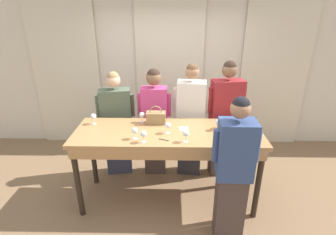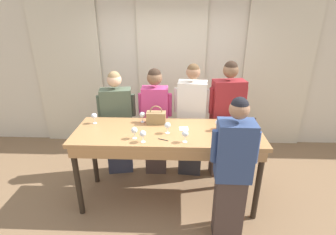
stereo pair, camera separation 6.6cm
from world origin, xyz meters
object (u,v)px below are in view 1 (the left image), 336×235
wine_bottle (253,133)px  wine_glass_back_mid (142,115)px  tasting_bar (168,140)px  handbag (156,117)px  wine_glass_back_left (218,122)px  guest_cream_sweater (190,121)px  wine_glass_front_right (168,125)px  host_pouring (233,171)px  guest_pink_top (155,121)px  wine_glass_center_right (93,117)px  guest_olive_jacket (117,124)px  wine_glass_front_mid (186,134)px  wine_glass_center_left (143,134)px  wine_glass_center_mid (135,131)px  wine_glass_front_left (223,121)px  guest_striped_shirt (225,119)px

wine_bottle → wine_glass_back_mid: (-1.32, 0.56, -0.02)m
tasting_bar → handbag: 0.37m
wine_glass_back_left → guest_cream_sweater: size_ratio=0.08×
wine_glass_front_right → host_pouring: size_ratio=0.08×
guest_pink_top → host_pouring: size_ratio=0.99×
wine_glass_front_right → wine_glass_back_left: 0.64m
wine_glass_back_left → guest_cream_sweater: 0.72m
wine_glass_front_right → wine_glass_center_right: (-0.98, 0.26, 0.00)m
wine_glass_back_left → wine_glass_back_mid: same height
guest_olive_jacket → guest_pink_top: (0.58, -0.00, 0.05)m
guest_cream_sweater → host_pouring: bearing=-73.4°
wine_glass_front_mid → wine_glass_back_left: same height
wine_glass_front_right → guest_cream_sweater: 0.82m
wine_glass_back_left → wine_glass_back_mid: 1.01m
wine_glass_center_left → wine_glass_back_mid: same height
wine_glass_center_mid → wine_glass_back_left: (1.01, 0.26, 0.00)m
wine_bottle → wine_glass_center_left: wine_bottle is taller
wine_glass_center_mid → handbag: bearing=64.1°
tasting_bar → guest_cream_sweater: 0.75m
wine_bottle → wine_glass_back_mid: 1.43m
tasting_bar → guest_olive_jacket: bearing=139.5°
wine_glass_back_left → guest_olive_jacket: bearing=156.9°
wine_glass_front_right → host_pouring: host_pouring is taller
wine_glass_front_right → host_pouring: (0.71, -0.56, -0.27)m
guest_cream_sweater → wine_glass_center_mid: bearing=-129.5°
host_pouring → guest_cream_sweater: bearing=106.6°
wine_glass_center_mid → host_pouring: host_pouring is taller
wine_glass_front_right → wine_bottle: bearing=-13.5°
wine_glass_front_right → guest_olive_jacket: size_ratio=0.09×
tasting_bar → guest_olive_jacket: (-0.79, 0.68, -0.09)m
guest_cream_sweater → host_pouring: 1.32m
wine_bottle → wine_glass_back_mid: wine_bottle is taller
wine_glass_center_left → wine_glass_front_left: bearing=22.6°
wine_bottle → guest_olive_jacket: 2.02m
handbag → guest_olive_jacket: 0.80m
wine_glass_front_left → guest_striped_shirt: 0.61m
wine_glass_center_left → wine_glass_front_mid: bearing=2.2°
wine_glass_front_right → wine_glass_center_left: size_ratio=1.00×
wine_bottle → wine_glass_back_left: 0.48m
guest_pink_top → wine_glass_center_mid: bearing=-101.2°
tasting_bar → wine_glass_back_mid: bearing=140.1°
handbag → wine_glass_back_left: bearing=-13.7°
wine_glass_back_mid → guest_olive_jacket: 0.66m
wine_bottle → guest_striped_shirt: bearing=97.3°
wine_glass_center_right → guest_pink_top: 0.93m
guest_cream_sweater → guest_striped_shirt: 0.52m
guest_olive_jacket → guest_pink_top: 0.58m
handbag → guest_cream_sweater: 0.68m
wine_glass_back_mid → guest_cream_sweater: 0.82m
wine_bottle → wine_glass_back_left: wine_bottle is taller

